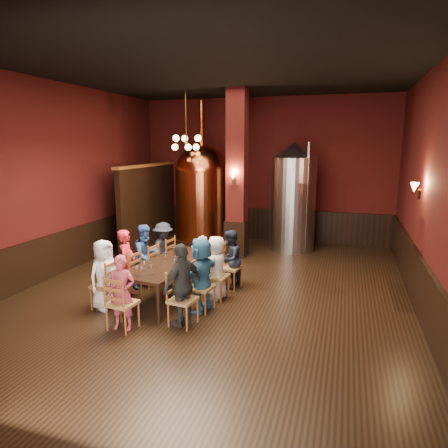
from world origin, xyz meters
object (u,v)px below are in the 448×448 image
(dining_table, at_px, (171,265))
(person_1, at_px, (127,263))
(person_2, at_px, (146,256))
(copper_kettle, at_px, (202,193))
(rose_vase, at_px, (202,241))
(person_0, at_px, (104,275))
(steel_vessel, at_px, (293,197))

(dining_table, height_order, person_1, person_1)
(person_1, distance_m, person_2, 0.66)
(copper_kettle, bearing_deg, dining_table, -77.91)
(rose_vase, bearing_deg, person_0, -124.76)
(dining_table, relative_size, person_2, 1.82)
(person_2, bearing_deg, person_1, -163.79)
(person_0, distance_m, person_2, 1.33)
(dining_table, height_order, copper_kettle, copper_kettle)
(rose_vase, bearing_deg, dining_table, -107.59)
(person_0, bearing_deg, steel_vessel, -8.83)
(copper_kettle, distance_m, steel_vessel, 2.76)
(copper_kettle, height_order, rose_vase, copper_kettle)
(person_2, bearing_deg, dining_table, -95.01)
(dining_table, height_order, person_2, person_2)
(copper_kettle, bearing_deg, person_1, -89.29)
(dining_table, xyz_separation_m, person_0, (-0.97, -0.88, -0.02))
(dining_table, bearing_deg, person_0, -130.36)
(dining_table, xyz_separation_m, person_2, (-0.80, 0.44, 0.00))
(person_0, height_order, rose_vase, person_0)
(dining_table, distance_m, person_2, 0.91)
(person_1, xyz_separation_m, person_2, (0.09, 0.65, -0.01))
(person_2, distance_m, steel_vessel, 4.94)
(rose_vase, bearing_deg, copper_kettle, 109.99)
(person_1, relative_size, steel_vessel, 0.45)
(person_1, height_order, copper_kettle, copper_kettle)
(person_0, xyz_separation_m, person_1, (0.09, 0.66, 0.03))
(person_1, relative_size, copper_kettle, 0.32)
(person_1, bearing_deg, copper_kettle, -13.17)
(dining_table, relative_size, person_0, 1.88)
(dining_table, bearing_deg, person_2, 158.78)
(person_0, height_order, person_1, person_1)
(person_2, xyz_separation_m, rose_vase, (1.11, 0.53, 0.29))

